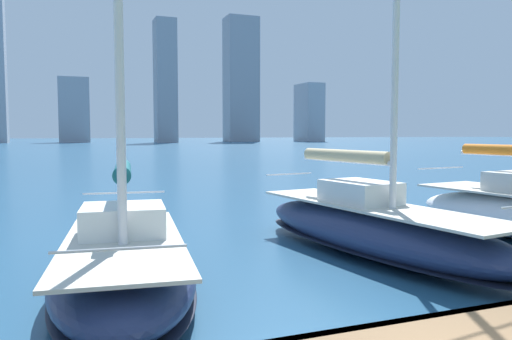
% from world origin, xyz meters
% --- Properties ---
extents(city_skyline, '(168.04, 20.26, 54.11)m').
position_xyz_m(city_skyline, '(10.10, -158.67, 19.59)').
color(city_skyline, '#9DA3AD').
rests_on(city_skyline, ground).
extents(sailboat_tan, '(3.39, 8.76, 11.24)m').
position_xyz_m(sailboat_tan, '(-3.23, -6.49, 0.72)').
color(sailboat_tan, navy).
rests_on(sailboat_tan, ground).
extents(sailboat_teal, '(3.28, 6.81, 10.58)m').
position_xyz_m(sailboat_teal, '(2.87, -5.37, 0.66)').
color(sailboat_teal, navy).
rests_on(sailboat_teal, ground).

